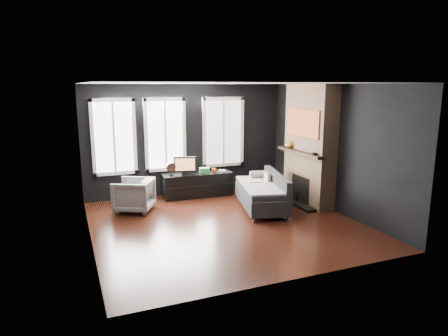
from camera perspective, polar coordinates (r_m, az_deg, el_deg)
name	(u,v)px	position (r m, az deg, el deg)	size (l,w,h in m)	color
floor	(225,223)	(7.91, 0.14, -7.93)	(5.00, 5.00, 0.00)	black
ceiling	(225,83)	(7.45, 0.15, 12.01)	(5.00, 5.00, 0.00)	white
wall_back	(187,140)	(9.90, -5.33, 4.06)	(5.00, 0.02, 2.70)	black
wall_left	(86,166)	(7.03, -19.07, 0.32)	(0.02, 5.00, 2.70)	black
wall_right	(334,148)	(8.81, 15.41, 2.73)	(0.02, 5.00, 2.70)	black
windows	(168,98)	(9.66, -7.97, 9.94)	(4.00, 0.16, 1.76)	white
fireplace	(310,145)	(9.17, 12.15, 3.23)	(0.70, 1.62, 2.70)	#93724C
sofa	(261,191)	(8.76, 5.35, -3.31)	(0.93, 1.85, 0.80)	#232426
stripe_pillow	(267,180)	(9.05, 6.17, -1.68)	(0.07, 0.30, 0.30)	gray
armchair	(134,194)	(8.78, -12.77, -3.58)	(0.76, 0.71, 0.78)	white
media_console	(197,185)	(9.76, -3.89, -2.38)	(1.69, 0.53, 0.58)	black
monitor	(185,164)	(9.53, -5.60, 0.53)	(0.54, 0.12, 0.48)	black
desk_fan	(171,169)	(9.46, -7.56, -0.11)	(0.22, 0.22, 0.32)	gray
mug	(214,170)	(9.77, -1.44, -0.23)	(0.12, 0.09, 0.12)	orange
book	(219,166)	(9.89, -0.76, 0.23)	(0.16, 0.02, 0.22)	#B7A58F
storage_box	(204,170)	(9.67, -2.83, -0.34)	(0.24, 0.15, 0.13)	#347E3E
mantel_vase	(290,144)	(9.42, 9.35, 3.39)	(0.19, 0.19, 0.19)	gold
mantel_clock	(314,154)	(8.60, 12.78, 1.99)	(0.13, 0.13, 0.04)	black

